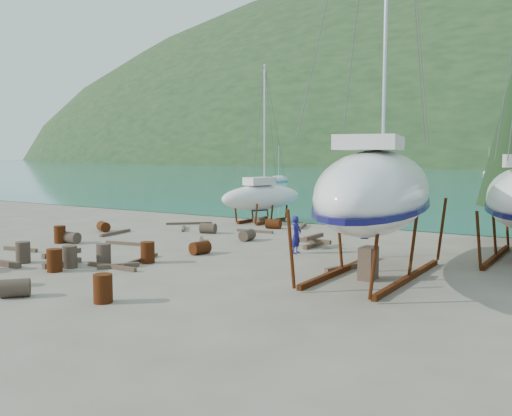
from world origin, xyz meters
The scene contains 36 objects.
ground centered at (0.00, 0.00, 0.00)m, with size 600.00×600.00×0.00m, color #6C6355.
far_house_left centered at (-60.00, 190.00, 2.92)m, with size 6.60×5.60×5.60m.
far_house_center centered at (-20.00, 190.00, 2.92)m, with size 6.60×5.60×5.60m.
moored_boat_left centered at (-30.00, 60.00, 0.39)m, with size 2.00×5.00×6.05m.
moored_boat_far centered at (-8.00, 110.00, 0.39)m, with size 2.00×5.00×6.05m.
large_sailboat_near centered at (7.79, 2.10, 3.20)m, with size 6.53×13.14×19.89m.
small_sailboat_shore centered at (-4.48, 13.98, 1.70)m, with size 3.93×6.71×10.25m.
worker centered at (3.06, 4.83, 0.86)m, with size 0.62×0.41×1.71m, color navy.
drum_1 centered at (-0.66, -6.86, 0.29)m, with size 0.58×0.58×0.88m, color #2D2823.
drum_2 centered at (-9.82, 5.22, 0.29)m, with size 0.58×0.58×0.88m, color #632D10.
drum_4 centered at (-2.17, 11.61, 0.29)m, with size 0.58×0.58×0.88m, color #632D10.
drum_5 centered at (-2.94, -2.86, 0.44)m, with size 0.58×0.58×0.88m, color #2D2823.
drum_6 centered at (-0.50, 2.35, 0.29)m, with size 0.58×0.58×0.88m, color #632D10.
drum_7 centered at (2.19, -5.84, 0.44)m, with size 0.58×0.58×0.88m, color #632D10.
drum_8 centered at (-8.44, 1.06, 0.44)m, with size 0.58×0.58×0.88m, color #632D10.
drum_9 centered at (-4.27, 7.89, 0.29)m, with size 0.58×0.58×0.88m, color #2D2823.
drum_10 centered at (-2.85, -3.65, 0.44)m, with size 0.58×0.58×0.88m, color #632D10.
drum_11 centered at (-0.90, 6.80, 0.29)m, with size 0.58×0.58×0.88m, color #2D2823.
drum_14 centered at (-1.06, -0.44, 0.44)m, with size 0.58×0.58×0.88m, color #632D10.
drum_15 centered at (-7.91, 1.32, 0.29)m, with size 0.58×0.58×0.88m, color #2D2823.
drum_16 centered at (-5.41, -3.20, 0.44)m, with size 0.58×0.58×0.88m, color #2D2823.
drum_17 centered at (-2.19, -1.79, 0.44)m, with size 0.58×0.58×0.88m, color #2D2823.
timber_0 centered at (-7.75, 10.48, 0.07)m, with size 0.14×2.90×0.14m, color brown.
timber_1 centered at (6.41, 2.56, 0.10)m, with size 0.19×2.04×0.19m, color brown.
timber_3 centered at (-1.48, -0.47, 0.07)m, with size 0.15×2.87×0.15m, color brown.
timber_5 centered at (-1.44, -2.08, 0.08)m, with size 0.16×2.52×0.16m, color brown.
timber_6 centered at (-0.92, 12.96, 0.10)m, with size 0.19×2.06×0.19m, color brown.
timber_7 centered at (-1.30, -1.85, 0.09)m, with size 0.17×1.63×0.17m, color brown.
timber_9 centered at (-2.23, 9.61, 0.08)m, with size 0.15×2.28×0.15m, color brown.
timber_10 centered at (-2.45, 4.92, 0.08)m, with size 0.16×2.39×0.16m, color brown.
timber_11 centered at (-5.08, 2.44, 0.08)m, with size 0.15×2.56×0.15m, color brown.
timber_12 centered at (-8.05, -1.49, 0.08)m, with size 0.17×1.94×0.17m, color brown.
timber_15 centered at (-6.55, 8.47, 0.07)m, with size 0.15×2.47×0.15m, color brown.
timber_17 centered at (-8.42, 4.80, 0.08)m, with size 0.16×2.55×0.16m, color brown.
timber_pile_fore centered at (-3.60, -2.70, 0.30)m, with size 1.80×1.80×0.60m.
timber_pile_aft centered at (2.92, 6.82, 0.30)m, with size 1.80×1.80×0.60m.
Camera 1 is at (15.19, -17.63, 4.51)m, focal length 40.00 mm.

